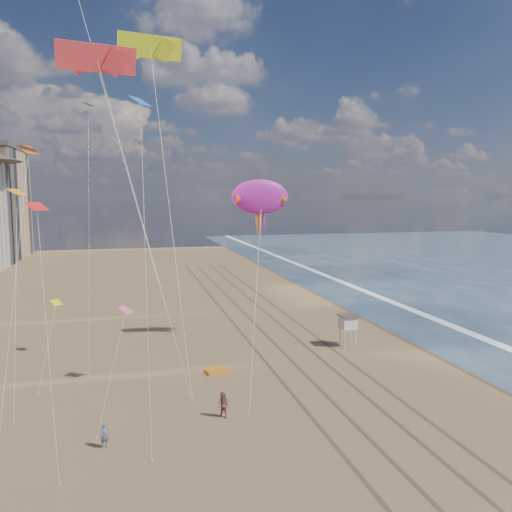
{
  "coord_description": "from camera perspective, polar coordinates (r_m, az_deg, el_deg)",
  "views": [
    {
      "loc": [
        -12.84,
        -18.11,
        14.92
      ],
      "look_at": [
        -1.62,
        26.0,
        9.5
      ],
      "focal_mm": 35.0,
      "sensor_mm": 36.0,
      "label": 1
    }
  ],
  "objects": [
    {
      "name": "lifeguard_stand",
      "position": [
        51.07,
        10.47,
        -7.46
      ],
      "size": [
        1.76,
        1.76,
        3.18
      ],
      "color": "white",
      "rests_on": "ground"
    },
    {
      "name": "grounded_kite",
      "position": [
        43.96,
        -4.46,
        -12.92
      ],
      "size": [
        2.17,
        1.61,
        0.22
      ],
      "primitive_type": "cube",
      "rotation": [
        0.0,
        0.0,
        0.19
      ],
      "color": "orange",
      "rests_on": "ground"
    },
    {
      "name": "parafoils",
      "position": [
        45.59,
        -16.7,
        24.72
      ],
      "size": [
        12.4,
        12.27,
        11.65
      ],
      "color": "black",
      "rests_on": "ground"
    },
    {
      "name": "small_kites",
      "position": [
        41.71,
        -20.24,
        7.89
      ],
      "size": [
        11.36,
        19.79,
        19.04
      ],
      "color": "black",
      "rests_on": "ground"
    },
    {
      "name": "show_kite",
      "position": [
        50.32,
        0.49,
        6.73
      ],
      "size": [
        5.23,
        9.2,
        22.68
      ],
      "color": "#AD1A9D",
      "rests_on": "ground"
    },
    {
      "name": "wet_sand",
      "position": [
        67.92,
        14.17,
        -6.11
      ],
      "size": [
        260.0,
        260.0,
        0.0
      ],
      "primitive_type": "plane",
      "color": "#42301E",
      "rests_on": "ground"
    },
    {
      "name": "tracks",
      "position": [
        52.66,
        3.37,
        -9.67
      ],
      "size": [
        7.68,
        120.0,
        0.01
      ],
      "color": "brown",
      "rests_on": "ground"
    },
    {
      "name": "foam",
      "position": [
        69.98,
        17.21,
        -5.82
      ],
      "size": [
        260.0,
        260.0,
        0.0
      ],
      "primitive_type": "plane",
      "color": "white",
      "rests_on": "ground"
    },
    {
      "name": "kite_flyer_b",
      "position": [
        35.29,
        -3.75,
        -16.65
      ],
      "size": [
        1.08,
        1.09,
        1.78
      ],
      "primitive_type": "imported",
      "rotation": [
        0.0,
        0.0,
        -0.82
      ],
      "color": "#94574B",
      "rests_on": "ground"
    },
    {
      "name": "kite_flyer_a",
      "position": [
        32.88,
        -16.9,
        -19.03
      ],
      "size": [
        0.66,
        0.58,
        1.52
      ],
      "primitive_type": "imported",
      "rotation": [
        0.0,
        0.0,
        0.48
      ],
      "color": "slate",
      "rests_on": "ground"
    }
  ]
}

